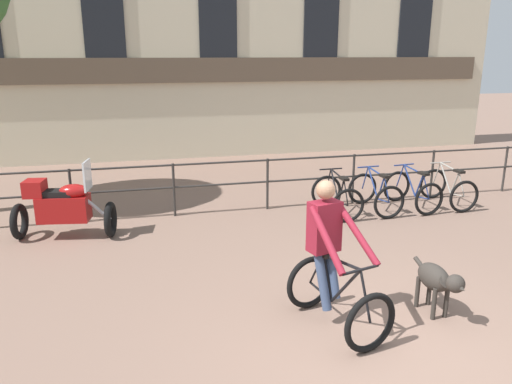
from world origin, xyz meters
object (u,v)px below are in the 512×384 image
dog (438,280)px  parked_bicycle_mid_left (375,194)px  parked_motorcycle (63,206)px  parked_bicycle_far_end (448,189)px  parked_bicycle_near_lamp (337,197)px  cyclist_with_bike (332,263)px  parked_bicycle_mid_right (412,191)px

dog → parked_bicycle_mid_left: size_ratio=0.82×
parked_motorcycle → parked_bicycle_far_end: bearing=-79.5°
parked_bicycle_near_lamp → parked_bicycle_mid_left: 0.83m
cyclist_with_bike → parked_bicycle_far_end: size_ratio=1.52×
parked_bicycle_near_lamp → parked_bicycle_mid_right: 1.66m
parked_motorcycle → parked_bicycle_near_lamp: parked_motorcycle is taller
cyclist_with_bike → parked_bicycle_far_end: cyclist_with_bike is taller
parked_bicycle_near_lamp → parked_bicycle_mid_left: (0.83, 0.00, 0.00)m
parked_motorcycle → parked_bicycle_far_end: 7.54m
parked_motorcycle → parked_bicycle_far_end: parked_motorcycle is taller
parked_bicycle_mid_right → parked_motorcycle: bearing=-5.6°
dog → parked_bicycle_far_end: size_ratio=0.84×
dog → parked_bicycle_mid_left: bearing=69.2°
parked_motorcycle → parked_bicycle_near_lamp: (5.05, 0.08, -0.20)m
cyclist_with_bike → parked_bicycle_mid_right: size_ratio=1.44×
parked_bicycle_mid_right → cyclist_with_bike: bearing=42.5°
parked_bicycle_near_lamp → parked_bicycle_mid_left: same height
parked_bicycle_near_lamp → parked_bicycle_mid_right: (1.66, 0.00, -0.00)m
dog → parked_motorcycle: parked_motorcycle is taller
parked_bicycle_near_lamp → parked_bicycle_far_end: same height
parked_bicycle_near_lamp → parked_bicycle_mid_left: bearing=179.2°
parked_motorcycle → parked_bicycle_mid_left: parked_motorcycle is taller
cyclist_with_bike → parked_bicycle_mid_left: cyclist_with_bike is taller
dog → parked_bicycle_far_end: parked_bicycle_far_end is taller
dog → parked_motorcycle: 6.08m
cyclist_with_bike → parked_bicycle_mid_right: (3.35, 3.82, -0.41)m
parked_motorcycle → parked_bicycle_mid_left: bearing=-79.3°
cyclist_with_bike → dog: size_ratio=1.81×
cyclist_with_bike → parked_bicycle_near_lamp: (1.69, 3.82, -0.41)m
dog → parked_bicycle_near_lamp: size_ratio=0.84×
dog → parked_bicycle_near_lamp: 3.99m
cyclist_with_bike → parked_motorcycle: 5.03m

